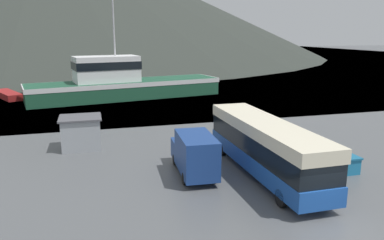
% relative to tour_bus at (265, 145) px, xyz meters
% --- Properties ---
extents(ground_plane, '(400.00, 400.00, 0.00)m').
position_rel_tour_bus_xyz_m(ground_plane, '(0.23, -6.58, -1.84)').
color(ground_plane, '#515456').
extents(water_surface, '(240.00, 240.00, 0.00)m').
position_rel_tour_bus_xyz_m(water_surface, '(0.23, 133.55, -1.84)').
color(water_surface, slate).
rests_on(water_surface, ground).
extents(tour_bus, '(2.61, 11.83, 3.27)m').
position_rel_tour_bus_xyz_m(tour_bus, '(0.00, 0.00, 0.00)').
color(tour_bus, '#194799').
rests_on(tour_bus, ground).
extents(delivery_van, '(2.24, 5.44, 2.57)m').
position_rel_tour_bus_xyz_m(delivery_van, '(-4.04, 1.07, -0.49)').
color(delivery_van, navy).
rests_on(delivery_van, ground).
extents(fishing_boat, '(25.42, 10.30, 12.46)m').
position_rel_tour_bus_xyz_m(fishing_boat, '(-5.84, 29.54, 0.13)').
color(fishing_boat, '#1E5138').
rests_on(fishing_boat, water_surface).
extents(storage_bin, '(1.22, 1.44, 1.05)m').
position_rel_tour_bus_xyz_m(storage_bin, '(5.02, -0.97, -1.30)').
color(storage_bin, teal).
rests_on(storage_bin, ground).
extents(dock_kiosk, '(2.98, 2.67, 2.37)m').
position_rel_tour_bus_xyz_m(dock_kiosk, '(-10.62, 8.41, -0.65)').
color(dock_kiosk, '#93999E').
rests_on(dock_kiosk, ground).
extents(small_boat, '(4.71, 7.27, 0.81)m').
position_rel_tour_bus_xyz_m(small_boat, '(-20.22, 33.70, -1.44)').
color(small_boat, maroon).
rests_on(small_boat, water_surface).
extents(mooring_bollard, '(0.34, 0.34, 0.95)m').
position_rel_tour_bus_xyz_m(mooring_bollard, '(6.23, 11.78, -1.32)').
color(mooring_bollard, black).
rests_on(mooring_bollard, ground).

